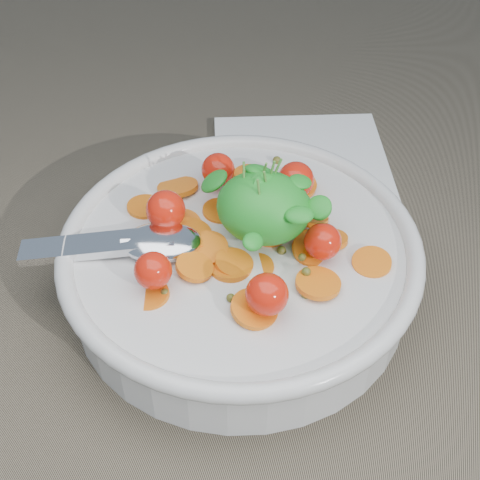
# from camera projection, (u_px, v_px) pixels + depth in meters

# --- Properties ---
(ground) EXTENTS (6.00, 6.00, 0.00)m
(ground) POSITION_uv_depth(u_px,v_px,m) (236.00, 310.00, 0.52)
(ground) COLOR #716651
(ground) RESTS_ON ground
(bowl) EXTENTS (0.29, 0.27, 0.12)m
(bowl) POSITION_uv_depth(u_px,v_px,m) (240.00, 261.00, 0.51)
(bowl) COLOR silver
(bowl) RESTS_ON ground
(napkin) EXTENTS (0.20, 0.19, 0.01)m
(napkin) POSITION_uv_depth(u_px,v_px,m) (301.00, 160.00, 0.65)
(napkin) COLOR white
(napkin) RESTS_ON ground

